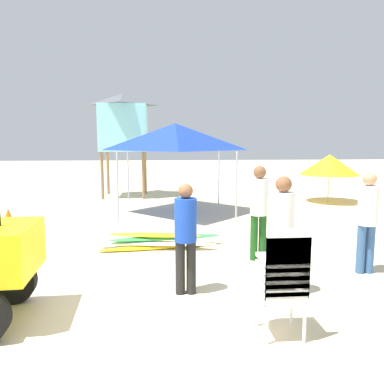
{
  "coord_description": "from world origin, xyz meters",
  "views": [
    {
      "loc": [
        0.54,
        -4.75,
        2.2
      ],
      "look_at": [
        1.17,
        3.14,
        1.15
      ],
      "focal_mm": 35.5,
      "sensor_mm": 36.0,
      "label": 1
    }
  ],
  "objects_px": {
    "surfboard_pile": "(159,241)",
    "popup_canopy": "(175,137)",
    "stacked_plastic_chairs": "(284,275)",
    "lifeguard_near_left": "(367,216)",
    "lifeguard_far_right": "(282,228)",
    "lifeguard_tower": "(124,122)",
    "traffic_cone_near": "(8,217)",
    "lifeguard_near_right": "(259,206)",
    "beach_umbrella_left": "(329,165)",
    "lifeguard_near_center": "(186,232)"
  },
  "relations": [
    {
      "from": "beach_umbrella_left",
      "to": "lifeguard_near_right",
      "type": "bearing_deg",
      "value": -123.26
    },
    {
      "from": "lifeguard_near_right",
      "to": "popup_canopy",
      "type": "bearing_deg",
      "value": 105.54
    },
    {
      "from": "lifeguard_near_right",
      "to": "popup_canopy",
      "type": "relative_size",
      "value": 0.55
    },
    {
      "from": "lifeguard_far_right",
      "to": "lifeguard_near_right",
      "type": "bearing_deg",
      "value": 86.7
    },
    {
      "from": "popup_canopy",
      "to": "stacked_plastic_chairs",
      "type": "bearing_deg",
      "value": -83.28
    },
    {
      "from": "popup_canopy",
      "to": "lifeguard_near_right",
      "type": "bearing_deg",
      "value": -74.46
    },
    {
      "from": "lifeguard_tower",
      "to": "traffic_cone_near",
      "type": "relative_size",
      "value": 8.88
    },
    {
      "from": "surfboard_pile",
      "to": "lifeguard_near_left",
      "type": "relative_size",
      "value": 1.55
    },
    {
      "from": "popup_canopy",
      "to": "beach_umbrella_left",
      "type": "height_order",
      "value": "popup_canopy"
    },
    {
      "from": "lifeguard_far_right",
      "to": "surfboard_pile",
      "type": "bearing_deg",
      "value": 124.14
    },
    {
      "from": "surfboard_pile",
      "to": "popup_canopy",
      "type": "bearing_deg",
      "value": 82.92
    },
    {
      "from": "lifeguard_near_left",
      "to": "lifeguard_near_right",
      "type": "xyz_separation_m",
      "value": [
        -1.61,
        0.85,
        0.04
      ]
    },
    {
      "from": "lifeguard_near_left",
      "to": "lifeguard_far_right",
      "type": "bearing_deg",
      "value": -154.39
    },
    {
      "from": "lifeguard_far_right",
      "to": "beach_umbrella_left",
      "type": "bearing_deg",
      "value": 61.89
    },
    {
      "from": "lifeguard_tower",
      "to": "beach_umbrella_left",
      "type": "relative_size",
      "value": 1.94
    },
    {
      "from": "lifeguard_near_right",
      "to": "lifeguard_tower",
      "type": "bearing_deg",
      "value": 110.77
    },
    {
      "from": "popup_canopy",
      "to": "lifeguard_tower",
      "type": "distance_m",
      "value": 4.23
    },
    {
      "from": "lifeguard_near_center",
      "to": "traffic_cone_near",
      "type": "bearing_deg",
      "value": 131.72
    },
    {
      "from": "stacked_plastic_chairs",
      "to": "lifeguard_far_right",
      "type": "xyz_separation_m",
      "value": [
        0.35,
        1.18,
        0.25
      ]
    },
    {
      "from": "surfboard_pile",
      "to": "lifeguard_near_center",
      "type": "relative_size",
      "value": 1.63
    },
    {
      "from": "traffic_cone_near",
      "to": "lifeguard_near_left",
      "type": "bearing_deg",
      "value": -29.93
    },
    {
      "from": "stacked_plastic_chairs",
      "to": "popup_canopy",
      "type": "bearing_deg",
      "value": 96.72
    },
    {
      "from": "lifeguard_far_right",
      "to": "popup_canopy",
      "type": "height_order",
      "value": "popup_canopy"
    },
    {
      "from": "stacked_plastic_chairs",
      "to": "traffic_cone_near",
      "type": "bearing_deg",
      "value": 130.64
    },
    {
      "from": "surfboard_pile",
      "to": "lifeguard_tower",
      "type": "bearing_deg",
      "value": 100.43
    },
    {
      "from": "surfboard_pile",
      "to": "lifeguard_far_right",
      "type": "bearing_deg",
      "value": -55.86
    },
    {
      "from": "lifeguard_near_left",
      "to": "beach_umbrella_left",
      "type": "bearing_deg",
      "value": 70.12
    },
    {
      "from": "lifeguard_near_right",
      "to": "lifeguard_far_right",
      "type": "distance_m",
      "value": 1.67
    },
    {
      "from": "lifeguard_near_right",
      "to": "beach_umbrella_left",
      "type": "distance_m",
      "value": 7.8
    },
    {
      "from": "popup_canopy",
      "to": "traffic_cone_near",
      "type": "height_order",
      "value": "popup_canopy"
    },
    {
      "from": "lifeguard_near_center",
      "to": "lifeguard_far_right",
      "type": "relative_size",
      "value": 0.94
    },
    {
      "from": "surfboard_pile",
      "to": "beach_umbrella_left",
      "type": "distance_m",
      "value": 8.39
    },
    {
      "from": "stacked_plastic_chairs",
      "to": "lifeguard_near_left",
      "type": "relative_size",
      "value": 0.76
    },
    {
      "from": "stacked_plastic_chairs",
      "to": "beach_umbrella_left",
      "type": "distance_m",
      "value": 10.5
    },
    {
      "from": "stacked_plastic_chairs",
      "to": "lifeguard_near_center",
      "type": "relative_size",
      "value": 0.8
    },
    {
      "from": "stacked_plastic_chairs",
      "to": "beach_umbrella_left",
      "type": "xyz_separation_m",
      "value": [
        4.72,
        9.36,
        0.62
      ]
    },
    {
      "from": "lifeguard_far_right",
      "to": "lifeguard_tower",
      "type": "relative_size",
      "value": 0.42
    },
    {
      "from": "stacked_plastic_chairs",
      "to": "popup_canopy",
      "type": "xyz_separation_m",
      "value": [
        -0.91,
        7.72,
        1.6
      ]
    },
    {
      "from": "popup_canopy",
      "to": "beach_umbrella_left",
      "type": "bearing_deg",
      "value": 16.21
    },
    {
      "from": "lifeguard_far_right",
      "to": "lifeguard_tower",
      "type": "distance_m",
      "value": 10.92
    },
    {
      "from": "lifeguard_near_left",
      "to": "lifeguard_near_right",
      "type": "bearing_deg",
      "value": 152.3
    },
    {
      "from": "lifeguard_near_left",
      "to": "lifeguard_tower",
      "type": "height_order",
      "value": "lifeguard_tower"
    },
    {
      "from": "lifeguard_near_right",
      "to": "lifeguard_tower",
      "type": "xyz_separation_m",
      "value": [
        -3.26,
        8.6,
        1.93
      ]
    },
    {
      "from": "lifeguard_near_center",
      "to": "lifeguard_tower",
      "type": "bearing_deg",
      "value": 100.19
    },
    {
      "from": "surfboard_pile",
      "to": "popup_canopy",
      "type": "relative_size",
      "value": 0.82
    },
    {
      "from": "lifeguard_near_left",
      "to": "lifeguard_near_center",
      "type": "xyz_separation_m",
      "value": [
        -3.06,
        -0.64,
        -0.06
      ]
    },
    {
      "from": "stacked_plastic_chairs",
      "to": "lifeguard_far_right",
      "type": "relative_size",
      "value": 0.75
    },
    {
      "from": "surfboard_pile",
      "to": "lifeguard_far_right",
      "type": "distance_m",
      "value": 3.24
    },
    {
      "from": "stacked_plastic_chairs",
      "to": "lifeguard_far_right",
      "type": "height_order",
      "value": "lifeguard_far_right"
    },
    {
      "from": "lifeguard_near_left",
      "to": "lifeguard_near_center",
      "type": "bearing_deg",
      "value": -168.27
    }
  ]
}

